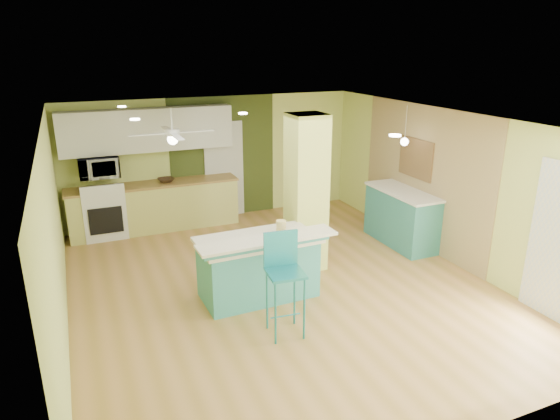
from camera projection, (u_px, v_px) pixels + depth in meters
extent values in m
cube|color=#A67B3A|center=(281.00, 286.00, 7.58)|extent=(6.00, 7.00, 0.01)
cube|color=white|center=(281.00, 120.00, 6.78)|extent=(6.00, 7.00, 0.01)
cube|color=#D3E279|center=(214.00, 158.00, 10.23)|extent=(6.00, 0.01, 2.50)
cube|color=#D3E279|center=(447.00, 330.00, 4.12)|extent=(6.00, 0.01, 2.50)
cube|color=#D3E279|center=(54.00, 238.00, 6.06)|extent=(0.01, 7.00, 2.50)
cube|color=#D3E279|center=(447.00, 185.00, 8.30)|extent=(0.01, 7.00, 2.50)
cube|color=#9A8058|center=(423.00, 177.00, 8.81)|extent=(0.02, 3.40, 2.50)
cube|color=#3B481D|center=(223.00, 158.00, 10.29)|extent=(2.20, 0.02, 2.50)
cube|color=silver|center=(224.00, 170.00, 10.35)|extent=(0.82, 0.05, 2.00)
cube|color=#D5DF67|center=(306.00, 193.00, 7.86)|extent=(0.55, 0.55, 2.50)
cube|color=#C8C869|center=(155.00, 207.00, 9.74)|extent=(3.20, 0.60, 0.90)
cube|color=olive|center=(153.00, 184.00, 9.59)|extent=(3.25, 0.63, 0.04)
cube|color=white|center=(104.00, 214.00, 9.39)|extent=(0.76, 0.64, 0.90)
cube|color=black|center=(106.00, 221.00, 9.11)|extent=(0.59, 0.02, 0.50)
cube|color=white|center=(102.00, 190.00, 8.95)|extent=(0.76, 0.06, 0.18)
cube|color=silver|center=(148.00, 130.00, 9.37)|extent=(3.20, 0.34, 0.80)
imported|color=white|center=(99.00, 167.00, 9.10)|extent=(0.70, 0.48, 0.39)
cylinder|color=white|center=(171.00, 120.00, 8.18)|extent=(0.03, 0.03, 0.40)
cylinder|color=white|center=(172.00, 132.00, 8.24)|extent=(0.24, 0.24, 0.10)
sphere|color=white|center=(173.00, 139.00, 8.28)|extent=(0.18, 0.18, 0.18)
cylinder|color=silver|center=(406.00, 124.00, 8.52)|extent=(0.01, 0.01, 0.62)
sphere|color=white|center=(404.00, 142.00, 8.62)|extent=(0.14, 0.14, 0.14)
cube|color=brown|center=(416.00, 158.00, 8.88)|extent=(0.03, 0.90, 0.70)
cube|color=teal|center=(258.00, 269.00, 7.16)|extent=(1.62, 0.84, 0.85)
cube|color=white|center=(258.00, 240.00, 7.01)|extent=(1.72, 0.94, 0.05)
cube|color=teal|center=(268.00, 244.00, 6.66)|extent=(1.81, 0.18, 0.12)
cube|color=white|center=(268.00, 240.00, 6.64)|extent=(1.94, 0.45, 0.04)
cylinder|color=teal|center=(276.00, 314.00, 5.98)|extent=(0.03, 0.03, 0.83)
cylinder|color=teal|center=(304.00, 309.00, 6.09)|extent=(0.03, 0.03, 0.83)
cylinder|color=teal|center=(267.00, 300.00, 6.32)|extent=(0.03, 0.03, 0.83)
cylinder|color=teal|center=(294.00, 296.00, 6.42)|extent=(0.03, 0.03, 0.83)
cube|color=teal|center=(285.00, 273.00, 6.07)|extent=(0.48, 0.48, 0.03)
cube|color=teal|center=(281.00, 248.00, 6.16)|extent=(0.44, 0.08, 0.46)
cube|color=teal|center=(402.00, 218.00, 9.05)|extent=(0.62, 1.50, 0.96)
cube|color=white|center=(404.00, 192.00, 8.89)|extent=(0.66, 1.56, 0.04)
imported|color=#352415|center=(166.00, 180.00, 9.65)|extent=(0.33, 0.33, 0.08)
cylinder|color=yellow|center=(281.00, 227.00, 7.18)|extent=(0.14, 0.14, 0.19)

